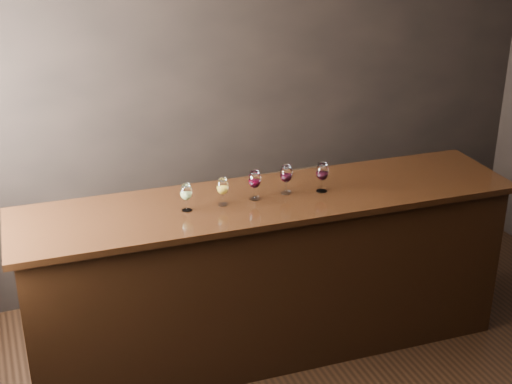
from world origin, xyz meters
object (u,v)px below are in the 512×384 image
object	(u,v)px
glass_red_c	(322,172)
glass_amber	(223,187)
glass_red_b	(286,175)
bar_counter	(269,278)
glass_white	(186,193)
back_bar_shelf	(194,244)
glass_red_a	(255,180)

from	to	relation	value
glass_red_c	glass_amber	bearing A→B (deg)	176.97
glass_red_b	bar_counter	bearing A→B (deg)	-170.04
glass_amber	glass_red_b	size ratio (longest dim) A/B	0.93
glass_white	glass_red_c	size ratio (longest dim) A/B	0.89
glass_red_b	glass_red_c	world-z (taller)	glass_red_c
back_bar_shelf	glass_white	xyz separation A→B (m)	(-0.29, -0.91, 0.85)
glass_red_a	glass_red_c	world-z (taller)	glass_red_c
glass_red_b	glass_red_c	size ratio (longest dim) A/B	0.97
glass_red_b	glass_red_c	distance (m)	0.23
glass_red_a	glass_red_b	bearing A→B (deg)	3.20
back_bar_shelf	glass_red_b	bearing A→B (deg)	-66.72
glass_white	glass_red_a	distance (m)	0.45
back_bar_shelf	glass_red_a	distance (m)	1.25
glass_amber	glass_red_b	bearing A→B (deg)	2.94
glass_red_a	bar_counter	bearing A→B (deg)	-5.57
back_bar_shelf	glass_red_b	xyz separation A→B (m)	(0.38, -0.88, 0.86)
back_bar_shelf	glass_red_b	world-z (taller)	glass_red_b
bar_counter	glass_amber	world-z (taller)	glass_amber
bar_counter	glass_red_b	world-z (taller)	glass_red_b
glass_white	glass_red_b	size ratio (longest dim) A/B	0.92
glass_white	glass_red_a	size ratio (longest dim) A/B	0.92
back_bar_shelf	glass_red_a	size ratio (longest dim) A/B	12.18
bar_counter	back_bar_shelf	size ratio (longest dim) A/B	1.37
back_bar_shelf	glass_white	bearing A→B (deg)	-107.77
glass_white	glass_amber	bearing A→B (deg)	0.10
back_bar_shelf	glass_red_b	distance (m)	1.29
glass_red_c	glass_red_b	bearing A→B (deg)	165.73
glass_red_a	glass_white	bearing A→B (deg)	-178.66
glass_red_b	glass_red_a	bearing A→B (deg)	-176.80
bar_counter	glass_red_c	xyz separation A→B (m)	(0.35, -0.04, 0.72)
back_bar_shelf	glass_red_c	world-z (taller)	glass_red_c
glass_white	glass_amber	distance (m)	0.23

